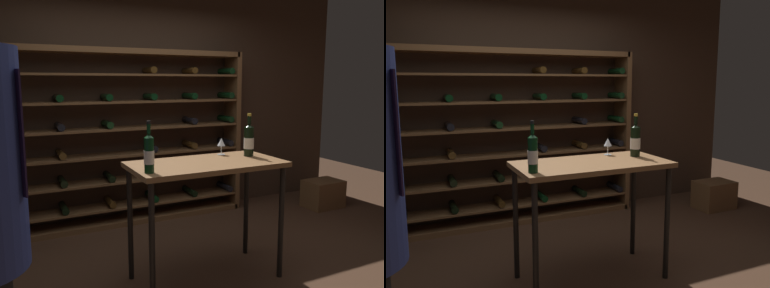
% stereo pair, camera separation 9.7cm
% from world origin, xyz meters
% --- Properties ---
extents(ground_plane, '(9.54, 9.54, 0.00)m').
position_xyz_m(ground_plane, '(0.00, 0.00, 0.00)').
color(ground_plane, '#472D1E').
extents(back_wall, '(5.91, 0.10, 2.82)m').
position_xyz_m(back_wall, '(0.00, 1.77, 1.41)').
color(back_wall, '#3D2B1E').
rests_on(back_wall, ground).
extents(wine_rack, '(3.30, 0.32, 1.99)m').
position_xyz_m(wine_rack, '(-0.36, 1.56, 0.98)').
color(wine_rack, brown).
rests_on(wine_rack, ground).
extents(tasting_table, '(1.23, 0.62, 0.99)m').
position_xyz_m(tasting_table, '(0.05, -0.02, 0.87)').
color(tasting_table, brown).
rests_on(tasting_table, ground).
extents(wine_crate, '(0.49, 0.35, 0.36)m').
position_xyz_m(wine_crate, '(2.31, 0.97, 0.18)').
color(wine_crate, brown).
rests_on(wine_crate, ground).
extents(wine_bottle_red_label, '(0.09, 0.09, 0.37)m').
position_xyz_m(wine_bottle_red_label, '(0.50, 0.04, 1.13)').
color(wine_bottle_red_label, black).
rests_on(wine_bottle_red_label, tasting_table).
extents(wine_bottle_amber_reserve, '(0.07, 0.07, 0.37)m').
position_xyz_m(wine_bottle_amber_reserve, '(-0.50, -0.19, 1.13)').
color(wine_bottle_amber_reserve, black).
rests_on(wine_bottle_amber_reserve, tasting_table).
extents(wine_glass_stemmed_left, '(0.07, 0.07, 0.15)m').
position_xyz_m(wine_glass_stemmed_left, '(0.31, 0.20, 1.10)').
color(wine_glass_stemmed_left, silver).
rests_on(wine_glass_stemmed_left, tasting_table).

